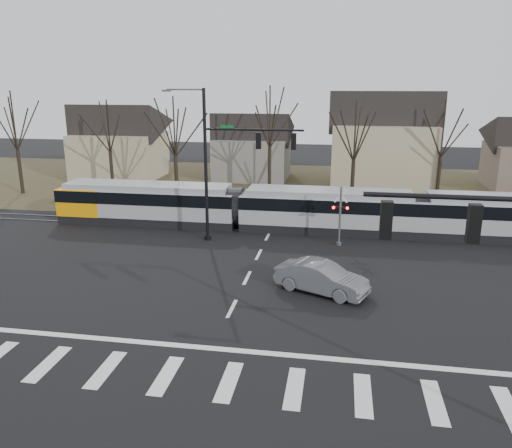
# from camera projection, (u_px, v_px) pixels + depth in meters

# --- Properties ---
(ground) EXTENTS (140.00, 140.00, 0.00)m
(ground) POSITION_uv_depth(u_px,v_px,m) (222.00, 328.00, 22.18)
(ground) COLOR black
(grass_verge) EXTENTS (140.00, 28.00, 0.01)m
(grass_verge) POSITION_uv_depth(u_px,v_px,m) (292.00, 186.00, 52.53)
(grass_verge) COLOR #38331E
(grass_verge) RESTS_ON ground
(crosswalk) EXTENTS (27.00, 2.60, 0.01)m
(crosswalk) POSITION_uv_depth(u_px,v_px,m) (197.00, 378.00, 18.38)
(crosswalk) COLOR silver
(crosswalk) RESTS_ON ground
(stop_line) EXTENTS (28.00, 0.35, 0.01)m
(stop_line) POSITION_uv_depth(u_px,v_px,m) (212.00, 348.00, 20.47)
(stop_line) COLOR silver
(stop_line) RESTS_ON ground
(lane_dashes) EXTENTS (0.18, 30.00, 0.01)m
(lane_dashes) POSITION_uv_depth(u_px,v_px,m) (272.00, 228.00, 37.35)
(lane_dashes) COLOR silver
(lane_dashes) RESTS_ON ground
(rail_pair) EXTENTS (90.00, 1.52, 0.06)m
(rail_pair) POSITION_uv_depth(u_px,v_px,m) (271.00, 229.00, 37.16)
(rail_pair) COLOR #59595E
(rail_pair) RESTS_ON ground
(tram) EXTENTS (40.81, 3.03, 3.09)m
(tram) POSITION_uv_depth(u_px,v_px,m) (326.00, 209.00, 36.26)
(tram) COLOR gray
(tram) RESTS_ON ground
(sedan) EXTENTS (5.19, 6.07, 1.60)m
(sedan) POSITION_uv_depth(u_px,v_px,m) (321.00, 278.00, 25.78)
(sedan) COLOR slate
(sedan) RESTS_ON ground
(signal_pole_far) EXTENTS (9.28, 0.44, 10.20)m
(signal_pole_far) POSITION_uv_depth(u_px,v_px,m) (229.00, 159.00, 32.87)
(signal_pole_far) COLOR black
(signal_pole_far) RESTS_ON ground
(rail_crossing_signal) EXTENTS (1.08, 0.36, 4.00)m
(rail_crossing_signal) POSITION_uv_depth(u_px,v_px,m) (340.00, 218.00, 32.99)
(rail_crossing_signal) COLOR #59595B
(rail_crossing_signal) RESTS_ON ground
(tree_row) EXTENTS (59.20, 7.20, 10.00)m
(tree_row) POSITION_uv_depth(u_px,v_px,m) (309.00, 146.00, 45.15)
(tree_row) COLOR black
(tree_row) RESTS_ON ground
(house_a) EXTENTS (9.72, 8.64, 8.60)m
(house_a) POSITION_uv_depth(u_px,v_px,m) (119.00, 138.00, 56.43)
(house_a) COLOR tan
(house_a) RESTS_ON ground
(house_b) EXTENTS (8.64, 7.56, 7.65)m
(house_b) POSITION_uv_depth(u_px,v_px,m) (252.00, 143.00, 56.05)
(house_b) COLOR slate
(house_b) RESTS_ON ground
(house_c) EXTENTS (10.80, 8.64, 10.10)m
(house_c) POSITION_uv_depth(u_px,v_px,m) (383.00, 137.00, 50.61)
(house_c) COLOR tan
(house_c) RESTS_ON ground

